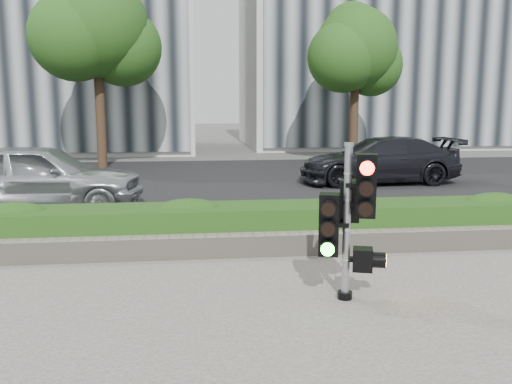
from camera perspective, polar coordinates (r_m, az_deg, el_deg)
The scene contains 12 objects.
ground at distance 6.88m, azimuth 3.07°, elevation -11.16°, with size 120.00×120.00×0.00m, color #51514C.
road at distance 16.56m, azimuth -2.75°, elevation 0.98°, with size 60.00×13.00×0.02m, color black.
curb at distance 9.84m, azimuth -0.02°, elevation -4.46°, with size 60.00×0.25×0.12m, color gray.
stone_wall at distance 8.61m, azimuth 0.94°, elevation -5.52°, with size 12.00×0.32×0.34m, color gray.
hedge at distance 9.19m, azimuth 0.41°, elevation -3.47°, with size 12.00×1.00×0.68m, color #3D7724.
building_left at distance 30.82m, azimuth -22.56°, elevation 18.14°, with size 16.00×9.00×15.00m, color #B7B7B2.
building_right at distance 33.79m, azimuth 14.92°, elevation 15.11°, with size 18.00×10.00×12.00m, color #B7B7B2.
tree_left at distance 21.35m, azimuth -16.45°, elevation 16.05°, with size 4.61×4.03×7.34m.
tree_right at distance 22.96m, azimuth 10.39°, elevation 14.35°, with size 4.10×3.58×6.53m.
traffic_signal at distance 6.61m, azimuth 9.79°, elevation -2.27°, with size 0.71×0.58×1.92m.
car_silver at distance 12.94m, azimuth -21.88°, elevation 1.48°, with size 1.82×4.52×1.54m, color #ABADB2.
car_dark at distance 16.76m, azimuth 12.83°, elevation 3.30°, with size 1.95×4.80×1.39m, color black.
Camera 1 is at (-1.10, -6.35, 2.40)m, focal length 38.00 mm.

